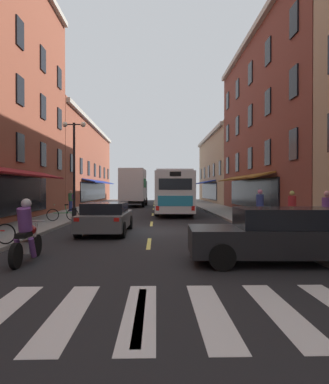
{
  "coord_description": "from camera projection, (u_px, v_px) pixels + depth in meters",
  "views": [
    {
      "loc": [
        0.25,
        -15.17,
        1.92
      ],
      "look_at": [
        0.85,
        8.83,
        1.66
      ],
      "focal_mm": 31.36,
      "sensor_mm": 36.0,
      "label": 1
    }
  ],
  "objects": [
    {
      "name": "pedestrian_far",
      "position": [
        260.0,
        207.0,
        16.26
      ],
      "size": [
        0.36,
        0.36,
        1.74
      ],
      "rotation": [
        0.0,
        0.0,
        3.38
      ],
      "color": "black",
      "rests_on": "sidewalk_right"
    },
    {
      "name": "crosswalk_near",
      "position": [
        140.0,
        312.0,
        5.18
      ],
      "size": [
        7.1,
        2.8,
        0.01
      ],
      "color": "silver",
      "rests_on": "ground"
    },
    {
      "name": "sedan_far",
      "position": [
        281.0,
        235.0,
        8.62
      ],
      "size": [
        4.68,
        2.02,
        1.42
      ],
      "color": "black",
      "rests_on": "ground"
    },
    {
      "name": "pedestrian_near",
      "position": [
        71.0,
        200.0,
        26.08
      ],
      "size": [
        0.52,
        0.38,
        1.64
      ],
      "rotation": [
        0.0,
        0.0,
        1.35
      ],
      "color": "navy",
      "rests_on": "sidewalk_left"
    },
    {
      "name": "ground_plane",
      "position": [
        151.0,
        232.0,
        15.18
      ],
      "size": [
        34.8,
        80.0,
        0.1
      ],
      "primitive_type": "cube",
      "color": "black"
    },
    {
      "name": "pedestrian_mid",
      "position": [
        327.0,
        214.0,
        11.95
      ],
      "size": [
        0.36,
        0.36,
        1.7
      ],
      "rotation": [
        0.0,
        0.0,
        3.17
      ],
      "color": "navy",
      "rests_on": "sidewalk_right"
    },
    {
      "name": "sidewalk_right",
      "position": [
        280.0,
        229.0,
        15.32
      ],
      "size": [
        3.0,
        80.0,
        0.14
      ],
      "primitive_type": "cube",
      "color": "gray",
      "rests_on": "ground"
    },
    {
      "name": "transit_bus",
      "position": [
        173.0,
        192.0,
        26.21
      ],
      "size": [
        2.82,
        11.28,
        3.17
      ],
      "color": "silver",
      "rests_on": "ground"
    },
    {
      "name": "sidewalk_left",
      "position": [
        19.0,
        230.0,
        15.03
      ],
      "size": [
        3.0,
        80.0,
        0.14
      ],
      "primitive_type": "cube",
      "color": "gray",
      "rests_on": "ground"
    },
    {
      "name": "street_lamp_twin",
      "position": [
        74.0,
        165.0,
        20.44
      ],
      "size": [
        1.42,
        0.32,
        5.85
      ],
      "color": "black",
      "rests_on": "sidewalk_left"
    },
    {
      "name": "lane_centre_dashes",
      "position": [
        151.0,
        231.0,
        14.93
      ],
      "size": [
        0.14,
        73.9,
        0.01
      ],
      "color": "#DBCC4C",
      "rests_on": "ground"
    },
    {
      "name": "sedan_near",
      "position": [
        106.0,
        217.0,
        14.36
      ],
      "size": [
        2.02,
        4.31,
        1.32
      ],
      "color": "#515154",
      "rests_on": "ground"
    },
    {
      "name": "bicycle_near",
      "position": [
        63.0,
        214.0,
        18.45
      ],
      "size": [
        1.69,
        0.51,
        0.91
      ],
      "color": "black",
      "rests_on": "sidewalk_left"
    },
    {
      "name": "sedan_mid",
      "position": [
        137.0,
        197.0,
        45.36
      ],
      "size": [
        2.1,
        4.78,
        1.4
      ],
      "color": "silver",
      "rests_on": "ground"
    },
    {
      "name": "pedestrian_rear",
      "position": [
        292.0,
        209.0,
        15.15
      ],
      "size": [
        0.36,
        0.36,
        1.68
      ],
      "rotation": [
        0.0,
        0.0,
        5.22
      ],
      "color": "black",
      "rests_on": "sidewalk_right"
    },
    {
      "name": "box_truck",
      "position": [
        134.0,
        188.0,
        35.45
      ],
      "size": [
        2.67,
        7.17,
        3.9
      ],
      "color": "black",
      "rests_on": "ground"
    },
    {
      "name": "motorcycle_rider",
      "position": [
        26.0,
        235.0,
        8.69
      ],
      "size": [
        0.62,
        2.07,
        1.66
      ],
      "color": "black",
      "rests_on": "ground"
    }
  ]
}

